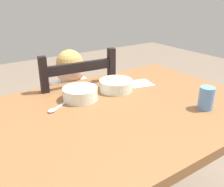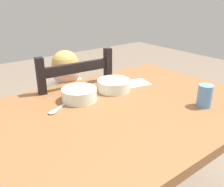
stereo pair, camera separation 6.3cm
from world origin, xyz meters
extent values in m
cube|color=brown|center=(0.00, 0.00, 0.75)|extent=(1.26, 0.86, 0.04)
cylinder|color=brown|center=(0.56, 0.35, 0.37)|extent=(0.07, 0.07, 0.73)
cube|color=black|center=(0.02, 0.53, 0.41)|extent=(0.46, 0.46, 0.02)
cube|color=black|center=(0.22, 0.70, 0.20)|extent=(0.04, 0.04, 0.40)
cube|color=black|center=(-0.16, 0.74, 0.20)|extent=(0.04, 0.04, 0.40)
cube|color=black|center=(0.19, 0.32, 0.20)|extent=(0.04, 0.04, 0.40)
cube|color=black|center=(-0.19, 0.36, 0.20)|extent=(0.04, 0.04, 0.40)
cube|color=black|center=(0.19, 0.32, 0.69)|extent=(0.04, 0.04, 0.53)
cube|color=black|center=(-0.19, 0.36, 0.69)|extent=(0.04, 0.04, 0.53)
cube|color=black|center=(0.00, 0.34, 0.88)|extent=(0.36, 0.06, 0.05)
cube|color=black|center=(0.00, 0.34, 0.72)|extent=(0.36, 0.06, 0.05)
cube|color=white|center=(0.02, 0.50, 0.58)|extent=(0.22, 0.14, 0.32)
sphere|color=beige|center=(0.02, 0.50, 0.82)|extent=(0.17, 0.17, 0.17)
sphere|color=tan|center=(0.02, 0.50, 0.86)|extent=(0.16, 0.16, 0.16)
cylinder|color=#3F4C72|center=(-0.04, 0.38, 0.21)|extent=(0.07, 0.07, 0.42)
cylinder|color=#3F4C72|center=(0.07, 0.38, 0.21)|extent=(0.07, 0.07, 0.42)
cylinder|color=white|center=(-0.11, 0.40, 0.66)|extent=(0.06, 0.26, 0.14)
cylinder|color=white|center=(0.15, 0.40, 0.66)|extent=(0.06, 0.26, 0.14)
cylinder|color=white|center=(-0.09, 0.18, 0.80)|extent=(0.16, 0.16, 0.06)
cylinder|color=white|center=(-0.09, 0.18, 0.78)|extent=(0.07, 0.07, 0.01)
cylinder|color=green|center=(-0.09, 0.18, 0.81)|extent=(0.13, 0.13, 0.03)
sphere|color=green|center=(-0.07, 0.16, 0.83)|extent=(0.01, 0.01, 0.01)
sphere|color=green|center=(-0.11, 0.14, 0.83)|extent=(0.01, 0.01, 0.01)
sphere|color=green|center=(-0.08, 0.16, 0.83)|extent=(0.01, 0.01, 0.01)
sphere|color=#449A28|center=(-0.06, 0.21, 0.83)|extent=(0.01, 0.01, 0.01)
cylinder|color=white|center=(0.12, 0.18, 0.80)|extent=(0.17, 0.17, 0.05)
cylinder|color=white|center=(0.12, 0.18, 0.78)|extent=(0.08, 0.08, 0.01)
cylinder|color=orange|center=(0.12, 0.18, 0.81)|extent=(0.14, 0.14, 0.03)
cube|color=orange|center=(0.09, 0.21, 0.82)|extent=(0.02, 0.02, 0.01)
cube|color=orange|center=(0.10, 0.16, 0.82)|extent=(0.02, 0.02, 0.01)
cube|color=orange|center=(0.12, 0.18, 0.82)|extent=(0.02, 0.02, 0.01)
cube|color=silver|center=(-0.19, 0.17, 0.78)|extent=(0.09, 0.06, 0.00)
ellipsoid|color=silver|center=(-0.25, 0.13, 0.78)|extent=(0.05, 0.05, 0.01)
cylinder|color=#6093DA|center=(0.31, -0.21, 0.82)|extent=(0.06, 0.06, 0.10)
cube|color=white|center=(0.28, 0.18, 0.77)|extent=(0.15, 0.14, 0.00)
camera|label=1|loc=(-0.57, -0.79, 1.25)|focal=39.73mm
camera|label=2|loc=(-0.62, -0.75, 1.25)|focal=39.73mm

